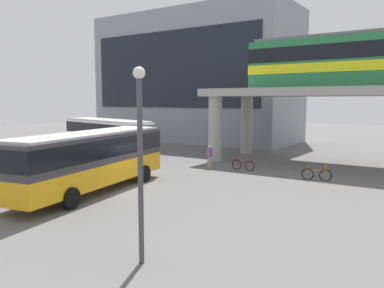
# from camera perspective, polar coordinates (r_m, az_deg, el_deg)

# --- Properties ---
(ground_plane) EXTENTS (120.00, 120.00, 0.00)m
(ground_plane) POSITION_cam_1_polar(r_m,az_deg,el_deg) (30.38, 3.56, -2.98)
(ground_plane) COLOR #605E5B
(station_building) EXTENTS (24.32, 10.50, 15.23)m
(station_building) POSITION_cam_1_polar(r_m,az_deg,el_deg) (49.33, 0.60, 9.47)
(station_building) COLOR gray
(station_building) RESTS_ON ground_plane
(bus_main) EXTENTS (4.48, 11.32, 3.22)m
(bus_main) POSITION_cam_1_polar(r_m,az_deg,el_deg) (21.65, -14.45, -1.60)
(bus_main) COLOR orange
(bus_main) RESTS_ON ground_plane
(bus_secondary) EXTENTS (11.32, 5.23, 3.22)m
(bus_secondary) POSITION_cam_1_polar(r_m,az_deg,el_deg) (36.01, -12.17, 1.53)
(bus_secondary) COLOR #1E4CB2
(bus_secondary) RESTS_ON ground_plane
(bicycle_orange) EXTENTS (1.75, 0.52, 1.04)m
(bicycle_orange) POSITION_cam_1_polar(r_m,az_deg,el_deg) (25.56, 17.52, -4.21)
(bicycle_orange) COLOR black
(bicycle_orange) RESTS_ON ground_plane
(bicycle_red) EXTENTS (1.79, 0.10, 1.04)m
(bicycle_red) POSITION_cam_1_polar(r_m,az_deg,el_deg) (28.15, 7.38, -3.02)
(bicycle_red) COLOR black
(bicycle_red) RESTS_ON ground_plane
(pedestrian_walking_across) EXTENTS (0.32, 0.41, 1.66)m
(pedestrian_walking_across) POSITION_cam_1_polar(r_m,az_deg,el_deg) (28.75, 2.55, -1.94)
(pedestrian_walking_across) COLOR gray
(pedestrian_walking_across) RESTS_ON ground_plane
(lamp_post) EXTENTS (0.36, 0.36, 5.86)m
(lamp_post) POSITION_cam_1_polar(r_m,az_deg,el_deg) (11.67, -7.49, -0.66)
(lamp_post) COLOR #3F3F44
(lamp_post) RESTS_ON ground_plane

